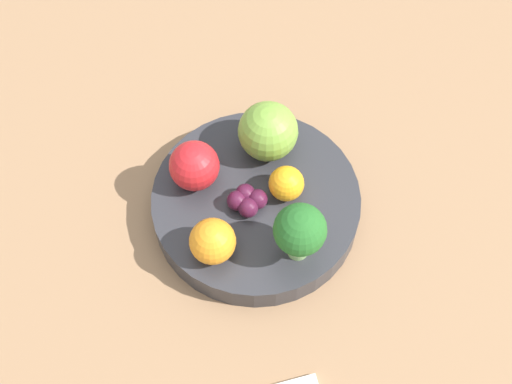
{
  "coord_description": "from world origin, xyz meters",
  "views": [
    {
      "loc": [
        -0.06,
        -0.33,
        0.65
      ],
      "look_at": [
        0.0,
        0.0,
        0.06
      ],
      "focal_mm": 50.0,
      "sensor_mm": 36.0,
      "label": 1
    }
  ],
  "objects_px": {
    "bowl": "(256,205)",
    "broccoli": "(300,231)",
    "apple_red": "(268,131)",
    "orange_back": "(213,241)",
    "grape_cluster": "(246,200)",
    "orange_front": "(286,182)",
    "apple_green": "(194,166)"
  },
  "relations": [
    {
      "from": "bowl",
      "to": "broccoli",
      "type": "relative_size",
      "value": 2.98
    },
    {
      "from": "apple_red",
      "to": "orange_back",
      "type": "height_order",
      "value": "apple_red"
    },
    {
      "from": "bowl",
      "to": "apple_red",
      "type": "relative_size",
      "value": 3.45
    },
    {
      "from": "bowl",
      "to": "grape_cluster",
      "type": "distance_m",
      "value": 0.03
    },
    {
      "from": "orange_front",
      "to": "orange_back",
      "type": "bearing_deg",
      "value": -146.66
    },
    {
      "from": "broccoli",
      "to": "apple_green",
      "type": "distance_m",
      "value": 0.13
    },
    {
      "from": "orange_front",
      "to": "orange_back",
      "type": "relative_size",
      "value": 0.8
    },
    {
      "from": "bowl",
      "to": "broccoli",
      "type": "xyz_separation_m",
      "value": [
        0.03,
        -0.06,
        0.06
      ]
    },
    {
      "from": "bowl",
      "to": "apple_green",
      "type": "height_order",
      "value": "apple_green"
    },
    {
      "from": "orange_front",
      "to": "apple_green",
      "type": "bearing_deg",
      "value": 160.72
    },
    {
      "from": "orange_back",
      "to": "bowl",
      "type": "bearing_deg",
      "value": 45.69
    },
    {
      "from": "grape_cluster",
      "to": "broccoli",
      "type": "bearing_deg",
      "value": -56.25
    },
    {
      "from": "bowl",
      "to": "grape_cluster",
      "type": "height_order",
      "value": "grape_cluster"
    },
    {
      "from": "apple_green",
      "to": "orange_front",
      "type": "distance_m",
      "value": 0.09
    },
    {
      "from": "bowl",
      "to": "orange_front",
      "type": "bearing_deg",
      "value": 2.75
    },
    {
      "from": "apple_red",
      "to": "orange_back",
      "type": "relative_size",
      "value": 1.38
    },
    {
      "from": "broccoli",
      "to": "apple_red",
      "type": "bearing_deg",
      "value": 92.9
    },
    {
      "from": "apple_red",
      "to": "orange_front",
      "type": "height_order",
      "value": "apple_red"
    },
    {
      "from": "broccoli",
      "to": "bowl",
      "type": "bearing_deg",
      "value": 113.39
    },
    {
      "from": "orange_back",
      "to": "orange_front",
      "type": "bearing_deg",
      "value": 33.34
    },
    {
      "from": "broccoli",
      "to": "apple_green",
      "type": "bearing_deg",
      "value": 130.91
    },
    {
      "from": "apple_red",
      "to": "grape_cluster",
      "type": "xyz_separation_m",
      "value": [
        -0.03,
        -0.06,
        -0.02
      ]
    },
    {
      "from": "broccoli",
      "to": "apple_red",
      "type": "height_order",
      "value": "broccoli"
    },
    {
      "from": "bowl",
      "to": "apple_green",
      "type": "distance_m",
      "value": 0.07
    },
    {
      "from": "grape_cluster",
      "to": "bowl",
      "type": "bearing_deg",
      "value": 32.64
    },
    {
      "from": "bowl",
      "to": "orange_back",
      "type": "height_order",
      "value": "orange_back"
    },
    {
      "from": "apple_green",
      "to": "orange_front",
      "type": "relative_size",
      "value": 1.42
    },
    {
      "from": "apple_green",
      "to": "broccoli",
      "type": "bearing_deg",
      "value": -49.09
    },
    {
      "from": "broccoli",
      "to": "apple_green",
      "type": "xyz_separation_m",
      "value": [
        -0.08,
        0.09,
        -0.02
      ]
    },
    {
      "from": "apple_red",
      "to": "apple_green",
      "type": "height_order",
      "value": "apple_red"
    },
    {
      "from": "bowl",
      "to": "grape_cluster",
      "type": "xyz_separation_m",
      "value": [
        -0.01,
        -0.01,
        0.02
      ]
    },
    {
      "from": "bowl",
      "to": "orange_front",
      "type": "height_order",
      "value": "orange_front"
    }
  ]
}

